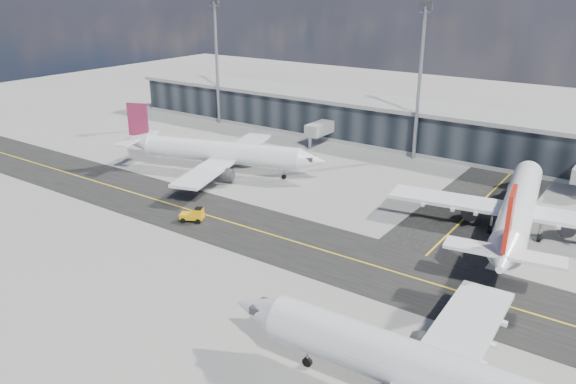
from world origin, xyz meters
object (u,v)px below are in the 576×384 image
object	(u,v)px
airliner_af	(219,152)
airliner_redtail	(518,208)
baggage_tug	(194,215)
airliner_near	(452,382)
service_van	(516,192)

from	to	relation	value
airliner_af	airliner_redtail	size ratio (longest dim) A/B	0.93
airliner_af	baggage_tug	bearing A→B (deg)	15.34
airliner_af	baggage_tug	distance (m)	22.31
airliner_near	airliner_redtail	bearing A→B (deg)	5.15
airliner_af	service_van	world-z (taller)	airliner_af
airliner_af	airliner_redtail	xyz separation A→B (m)	(50.46, 2.53, 0.21)
airliner_redtail	service_van	xyz separation A→B (m)	(-3.66, 15.30, -3.15)
airliner_redtail	airliner_near	bearing A→B (deg)	-91.63
airliner_af	service_van	xyz separation A→B (m)	(46.79, 17.83, -2.94)
airliner_near	baggage_tug	distance (m)	46.79
airliner_af	baggage_tug	xyz separation A→B (m)	(11.87, -18.68, -2.76)
airliner_near	service_van	size ratio (longest dim) A/B	6.50
airliner_af	baggage_tug	world-z (taller)	airliner_af
airliner_redtail	service_van	bearing A→B (deg)	94.63
airliner_af	service_van	bearing A→B (deg)	93.77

